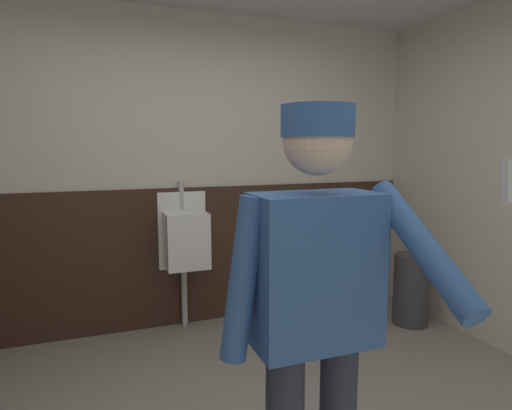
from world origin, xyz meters
TOP-DOWN VIEW (x-y plane):
  - wall_back at (0.00, 1.92)m, footprint 4.79×0.12m
  - wainscot_band_back at (0.00, 1.84)m, footprint 4.19×0.03m
  - urinal_solo at (-0.05, 1.70)m, footprint 0.40×0.34m
  - person at (-0.01, -0.45)m, footprint 0.66×0.60m
  - trash_bin at (1.79, 1.14)m, footprint 0.30×0.30m

SIDE VIEW (x-z plane):
  - trash_bin at x=1.79m, z-range 0.00..0.61m
  - wainscot_band_back at x=0.00m, z-range 0.00..1.18m
  - urinal_solo at x=-0.05m, z-range 0.16..1.40m
  - person at x=-0.01m, z-range 0.16..1.83m
  - wall_back at x=0.00m, z-range 0.00..2.62m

